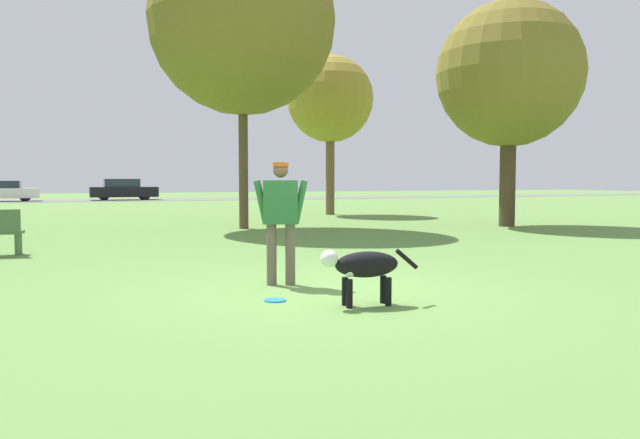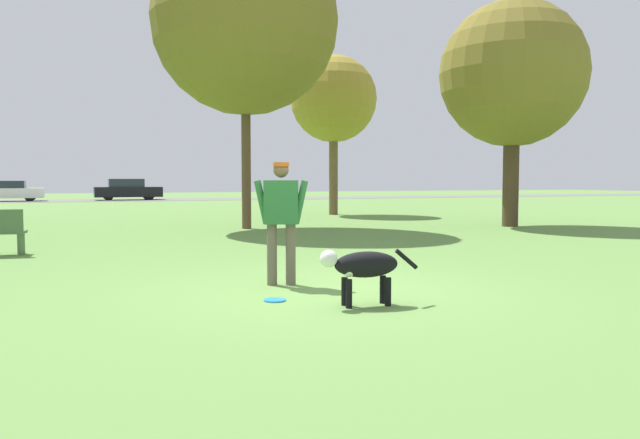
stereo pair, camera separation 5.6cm
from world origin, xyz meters
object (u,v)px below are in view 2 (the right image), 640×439
person (281,213)px  tree_mid_center (245,21)px  parked_car_black (128,190)px  tree_near_right (513,74)px  parked_car_white (9,191)px  tree_far_right (334,100)px  dog (362,266)px  frisbee (275,300)px

person → tree_mid_center: size_ratio=0.19×
tree_mid_center → parked_car_black: (-1.35, 26.76, -5.04)m
tree_near_right → parked_car_white: 33.06m
person → tree_far_right: 16.81m
person → tree_far_right: (6.86, 14.93, 3.54)m
parked_car_black → dog: bearing=-91.2°
frisbee → tree_mid_center: tree_mid_center is taller
tree_near_right → parked_car_black: size_ratio=1.50×
tree_near_right → parked_car_black: 30.28m
tree_near_right → parked_car_white: size_ratio=1.62×
tree_near_right → tree_mid_center: 7.81m
tree_mid_center → parked_car_black: size_ratio=1.90×
person → dog: 1.74m
dog → parked_car_white: 38.30m
dog → parked_car_white: (-7.04, 37.65, 0.21)m
person → frisbee: (-0.40, -1.00, -0.94)m
parked_car_white → person: bearing=-79.9°
parked_car_black → frisbee: bearing=-92.4°
tree_near_right → parked_car_white: tree_near_right is taller
frisbee → tree_mid_center: (2.32, 10.32, 5.72)m
person → frisbee: bearing=-91.4°
person → parked_car_white: 36.64m
person → tree_near_right: tree_near_right is taller
tree_far_right → parked_car_white: size_ratio=1.54×
parked_car_black → tree_far_right: bearing=-74.4°
person → tree_far_right: tree_far_right is taller
tree_mid_center → parked_car_white: size_ratio=2.06×
parked_car_white → dog: bearing=-79.7°
frisbee → parked_car_white: (-6.23, 37.04, 0.64)m
dog → tree_far_right: size_ratio=0.18×
tree_far_right → tree_mid_center: (-4.94, -5.61, 1.25)m
person → parked_car_black: bearing=109.3°
frisbee → tree_far_right: size_ratio=0.04×
tree_far_right → tree_mid_center: tree_mid_center is taller
tree_near_right → tree_mid_center: bearing=165.2°
person → parked_car_black: size_ratio=0.37×
dog → tree_far_right: 18.21m
dog → tree_mid_center: tree_mid_center is taller
dog → tree_near_right: 13.28m
dog → parked_car_black: size_ratio=0.26×
person → dog: (0.41, -1.61, -0.51)m
tree_far_right → parked_car_white: bearing=122.6°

